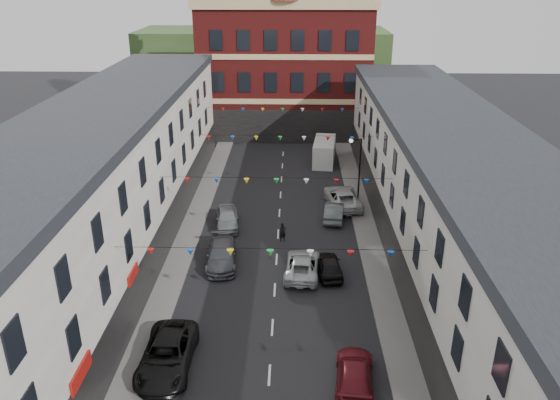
# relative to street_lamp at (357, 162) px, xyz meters

# --- Properties ---
(ground) EXTENTS (160.00, 160.00, 0.00)m
(ground) POSITION_rel_street_lamp_xyz_m (-6.55, -14.00, -3.90)
(ground) COLOR black
(ground) RESTS_ON ground
(pavement_left) EXTENTS (1.80, 64.00, 0.15)m
(pavement_left) POSITION_rel_street_lamp_xyz_m (-13.45, -12.00, -3.83)
(pavement_left) COLOR #605E5B
(pavement_left) RESTS_ON ground
(pavement_right) EXTENTS (1.80, 64.00, 0.15)m
(pavement_right) POSITION_rel_street_lamp_xyz_m (0.35, -12.00, -3.83)
(pavement_right) COLOR #605E5B
(pavement_right) RESTS_ON ground
(terrace_left) EXTENTS (8.40, 56.00, 10.70)m
(terrace_left) POSITION_rel_street_lamp_xyz_m (-18.33, -13.00, 1.44)
(terrace_left) COLOR beige
(terrace_left) RESTS_ON ground
(terrace_right) EXTENTS (8.40, 56.00, 9.70)m
(terrace_right) POSITION_rel_street_lamp_xyz_m (5.23, -13.00, 0.95)
(terrace_right) COLOR beige
(terrace_right) RESTS_ON ground
(civic_building) EXTENTS (20.60, 13.30, 18.50)m
(civic_building) POSITION_rel_street_lamp_xyz_m (-6.55, 23.95, 4.23)
(civic_building) COLOR maroon
(civic_building) RESTS_ON ground
(clock_tower) EXTENTS (5.60, 5.60, 30.00)m
(clock_tower) POSITION_rel_street_lamp_xyz_m (-14.05, 21.00, 11.03)
(clock_tower) COLOR maroon
(clock_tower) RESTS_ON ground
(distant_hill) EXTENTS (40.00, 14.00, 10.00)m
(distant_hill) POSITION_rel_street_lamp_xyz_m (-10.55, 48.00, 1.10)
(distant_hill) COLOR #2E4821
(distant_hill) RESTS_ON ground
(street_lamp) EXTENTS (1.10, 0.36, 6.00)m
(street_lamp) POSITION_rel_street_lamp_xyz_m (0.00, 0.00, 0.00)
(street_lamp) COLOR black
(street_lamp) RESTS_ON ground
(car_left_c) EXTENTS (2.55, 5.52, 1.53)m
(car_left_c) POSITION_rel_street_lamp_xyz_m (-11.83, -21.50, -3.14)
(car_left_c) COLOR black
(car_left_c) RESTS_ON ground
(car_left_d) EXTENTS (2.45, 5.18, 1.46)m
(car_left_d) POSITION_rel_street_lamp_xyz_m (-10.36, -10.73, -3.18)
(car_left_d) COLOR #46474E
(car_left_d) RESTS_ON ground
(car_left_e) EXTENTS (2.35, 4.58, 1.49)m
(car_left_e) POSITION_rel_street_lamp_xyz_m (-10.66, -4.74, -3.16)
(car_left_e) COLOR gray
(car_left_e) RESTS_ON ground
(car_right_c) EXTENTS (2.32, 4.72, 1.32)m
(car_right_c) POSITION_rel_street_lamp_xyz_m (-2.33, -22.58, -3.25)
(car_right_c) COLOR maroon
(car_right_c) RESTS_ON ground
(car_right_d) EXTENTS (1.88, 3.99, 1.32)m
(car_right_d) POSITION_rel_street_lamp_xyz_m (-2.95, -11.94, -3.25)
(car_right_d) COLOR black
(car_right_d) RESTS_ON ground
(car_right_e) EXTENTS (2.01, 4.42, 1.41)m
(car_right_e) POSITION_rel_street_lamp_xyz_m (-2.01, -3.00, -3.20)
(car_right_e) COLOR #53575B
(car_right_e) RESTS_ON ground
(car_right_f) EXTENTS (3.34, 6.06, 1.61)m
(car_right_f) POSITION_rel_street_lamp_xyz_m (-1.13, -0.35, -3.10)
(car_right_f) COLOR silver
(car_right_f) RESTS_ON ground
(moving_car) EXTENTS (2.60, 4.99, 1.34)m
(moving_car) POSITION_rel_street_lamp_xyz_m (-4.75, -11.93, -3.23)
(moving_car) COLOR silver
(moving_car) RESTS_ON ground
(white_van) EXTENTS (2.71, 5.71, 2.44)m
(white_van) POSITION_rel_street_lamp_xyz_m (-2.14, 11.17, -2.69)
(white_van) COLOR silver
(white_van) RESTS_ON ground
(pedestrian) EXTENTS (0.65, 0.55, 1.50)m
(pedestrian) POSITION_rel_street_lamp_xyz_m (-6.17, -7.16, -3.16)
(pedestrian) COLOR black
(pedestrian) RESTS_ON ground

